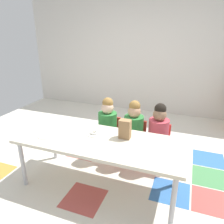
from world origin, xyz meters
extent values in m
cube|color=silver|center=(0.00, 0.00, -0.01)|extent=(5.75, 4.44, 0.02)
cube|color=#336BB2|center=(1.35, 0.45, 0.00)|extent=(0.43, 0.43, 0.00)
cube|color=#478C51|center=(1.35, 0.00, 0.00)|extent=(0.43, 0.43, 0.00)
cube|color=#478C51|center=(0.00, 1.35, 0.00)|extent=(0.43, 0.43, 0.00)
cube|color=#B24C47|center=(0.00, -0.90, 0.00)|extent=(0.43, 0.43, 0.00)
cube|color=#B24C47|center=(-0.45, 0.00, 0.00)|extent=(0.43, 0.43, 0.00)
cube|color=#B24C47|center=(1.35, -0.45, 0.00)|extent=(0.43, 0.43, 0.00)
cube|color=#336BB2|center=(0.90, -0.45, 0.00)|extent=(0.43, 0.43, 0.00)
cube|color=beige|center=(0.00, 2.22, 1.26)|extent=(5.75, 0.10, 2.52)
cube|color=beige|center=(0.09, -0.62, 0.60)|extent=(1.89, 0.75, 0.04)
cylinder|color=#B2B2B7|center=(-0.78, -0.93, 0.29)|extent=(0.05, 0.05, 0.58)
cylinder|color=#B2B2B7|center=(0.95, -0.93, 0.29)|extent=(0.05, 0.05, 0.58)
cylinder|color=#B2B2B7|center=(-0.78, -0.30, 0.29)|extent=(0.05, 0.05, 0.58)
cylinder|color=#B2B2B7|center=(0.95, -0.30, 0.29)|extent=(0.05, 0.05, 0.58)
cube|color=red|center=(-0.05, -0.02, 0.30)|extent=(0.32, 0.30, 0.03)
cube|color=red|center=(-0.05, 0.13, 0.45)|extent=(0.29, 0.02, 0.30)
cylinder|color=#2D7A38|center=(-0.05, -0.02, 0.52)|extent=(0.29, 0.29, 0.38)
sphere|color=beige|center=(-0.05, -0.02, 0.78)|extent=(0.17, 0.17, 0.17)
sphere|color=olive|center=(-0.05, -0.01, 0.85)|extent=(0.15, 0.15, 0.15)
cylinder|color=red|center=(-0.19, -0.15, 0.15)|extent=(0.02, 0.02, 0.28)
cylinder|color=red|center=(0.09, -0.15, 0.15)|extent=(0.02, 0.02, 0.28)
cylinder|color=red|center=(-0.19, 0.11, 0.15)|extent=(0.02, 0.02, 0.28)
cylinder|color=red|center=(0.09, 0.11, 0.15)|extent=(0.02, 0.02, 0.28)
cube|color=red|center=(0.32, -0.02, 0.30)|extent=(0.32, 0.30, 0.03)
cube|color=red|center=(0.32, 0.13, 0.45)|extent=(0.29, 0.02, 0.30)
cylinder|color=#2D7A38|center=(0.32, -0.02, 0.52)|extent=(0.32, 0.32, 0.38)
sphere|color=tan|center=(0.32, -0.02, 0.78)|extent=(0.17, 0.17, 0.17)
sphere|color=olive|center=(0.32, -0.01, 0.85)|extent=(0.15, 0.15, 0.15)
cylinder|color=red|center=(0.18, -0.15, 0.15)|extent=(0.02, 0.02, 0.28)
cylinder|color=red|center=(0.46, -0.15, 0.15)|extent=(0.02, 0.02, 0.28)
cylinder|color=red|center=(0.18, 0.11, 0.15)|extent=(0.02, 0.02, 0.28)
cylinder|color=red|center=(0.46, 0.11, 0.15)|extent=(0.02, 0.02, 0.28)
cube|color=red|center=(0.65, -0.02, 0.30)|extent=(0.32, 0.30, 0.03)
cube|color=red|center=(0.65, 0.13, 0.45)|extent=(0.29, 0.02, 0.30)
cylinder|color=#BF3F4C|center=(0.65, -0.02, 0.52)|extent=(0.30, 0.30, 0.38)
sphere|color=#8C664C|center=(0.65, -0.02, 0.78)|extent=(0.17, 0.17, 0.17)
sphere|color=black|center=(0.65, -0.01, 0.85)|extent=(0.15, 0.15, 0.15)
cylinder|color=red|center=(0.51, -0.15, 0.15)|extent=(0.02, 0.02, 0.28)
cylinder|color=red|center=(0.79, -0.15, 0.15)|extent=(0.02, 0.02, 0.28)
cylinder|color=red|center=(0.51, 0.11, 0.15)|extent=(0.02, 0.02, 0.28)
cylinder|color=red|center=(0.79, 0.11, 0.15)|extent=(0.02, 0.02, 0.28)
cube|color=#9E754C|center=(0.34, -0.48, 0.73)|extent=(0.13, 0.09, 0.22)
cylinder|color=white|center=(-0.03, -0.51, 0.62)|extent=(0.18, 0.18, 0.01)
cylinder|color=white|center=(-0.54, -0.76, 0.62)|extent=(0.18, 0.18, 0.01)
torus|color=white|center=(-0.03, -0.51, 0.64)|extent=(0.10, 0.10, 0.03)
camera|label=1|loc=(0.96, -2.57, 1.75)|focal=34.22mm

